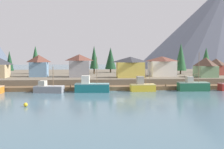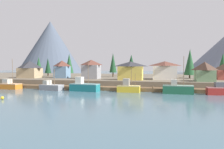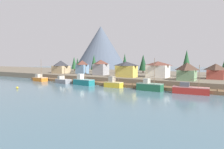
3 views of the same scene
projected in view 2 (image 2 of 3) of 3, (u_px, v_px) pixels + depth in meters
name	position (u px, v px, depth m)	size (l,w,h in m)	color
ground_plane	(123.00, 86.00, 81.42)	(400.00, 400.00, 1.00)	#476675
dock	(111.00, 88.00, 63.87)	(80.00, 4.00, 1.60)	brown
shoreline_bank	(128.00, 79.00, 93.01)	(400.00, 56.00, 2.50)	#665B4C
mountain_west_peak	(51.00, 47.00, 205.75)	(60.14, 60.14, 48.44)	#475160
fishing_boat_orange	(10.00, 85.00, 67.25)	(6.65, 3.57, 9.29)	#CC6B1E
fishing_boat_grey	(51.00, 87.00, 63.85)	(7.11, 3.92, 6.20)	gray
fishing_boat_teal	(84.00, 87.00, 61.52)	(8.39, 3.81, 8.53)	#196B70
fishing_boat_yellow	(128.00, 88.00, 59.16)	(6.03, 2.75, 6.41)	gold
fishing_boat_green	(178.00, 89.00, 55.94)	(7.61, 3.24, 9.57)	#1E5B3D
house_green	(205.00, 71.00, 65.20)	(5.54, 6.63, 5.80)	#6B8E66
house_white	(165.00, 70.00, 73.43)	(7.90, 7.25, 6.09)	silver
house_blue	(62.00, 69.00, 82.03)	(5.34, 4.34, 6.52)	#6689A8
house_yellow	(131.00, 71.00, 70.57)	(8.11, 4.59, 5.99)	gold
house_grey	(91.00, 69.00, 77.73)	(6.06, 5.23, 6.70)	gray
house_red	(224.00, 71.00, 72.49)	(5.45, 5.98, 5.36)	#9E4238
house_tan	(30.00, 69.00, 82.79)	(7.86, 6.26, 6.42)	tan
conifer_near_left	(48.00, 66.00, 93.24)	(2.65, 2.65, 7.85)	#4C3823
conifer_near_right	(69.00, 63.00, 96.66)	(3.73, 3.73, 9.80)	#4C3823
conifer_mid_left	(39.00, 65.00, 101.29)	(3.39, 3.39, 8.69)	#4C3823
conifer_mid_right	(113.00, 63.00, 89.99)	(2.97, 2.97, 9.85)	#4C3823
conifer_back_left	(131.00, 64.00, 96.31)	(4.20, 4.20, 9.49)	#4C3823
conifer_back_right	(223.00, 63.00, 85.79)	(3.87, 3.87, 9.46)	#4C3823
conifer_centre	(190.00, 62.00, 79.17)	(4.02, 4.02, 10.61)	#4C3823
channel_buoy	(2.00, 98.00, 46.43)	(0.70, 0.70, 0.70)	gold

